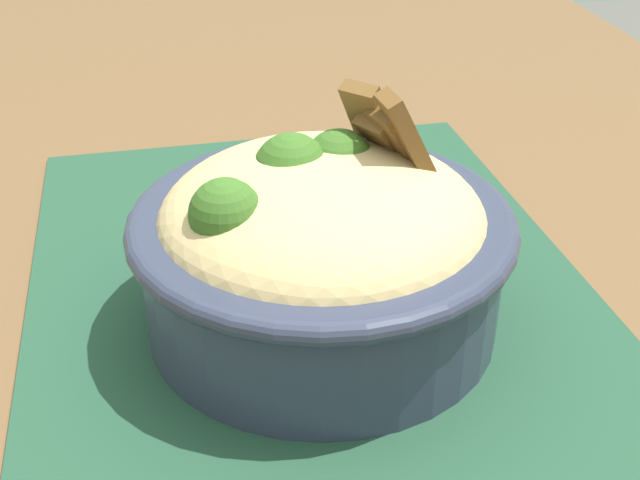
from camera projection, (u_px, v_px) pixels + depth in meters
The scene contains 4 objects.
table at pixel (307, 369), 0.52m from camera, with size 1.35×0.84×0.73m.
placemat at pixel (315, 309), 0.46m from camera, with size 0.46×0.31×0.00m, color #1E422D.
bowl at pixel (320, 242), 0.42m from camera, with size 0.22×0.22×0.12m.
fork at pixel (284, 227), 0.53m from camera, with size 0.02×0.13×0.00m.
Camera 1 is at (-0.40, 0.07, 1.00)m, focal length 46.70 mm.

